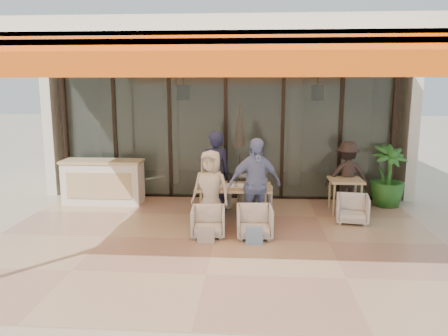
% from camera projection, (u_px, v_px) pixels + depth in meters
% --- Properties ---
extents(ground, '(70.00, 70.00, 0.00)m').
position_uv_depth(ground, '(215.00, 240.00, 7.79)').
color(ground, '#C6B293').
rests_on(ground, ground).
extents(terrace_floor, '(8.00, 6.00, 0.01)m').
position_uv_depth(terrace_floor, '(215.00, 240.00, 7.79)').
color(terrace_floor, tan).
rests_on(terrace_floor, ground).
extents(terrace_structure, '(8.00, 6.00, 3.40)m').
position_uv_depth(terrace_structure, '(213.00, 52.00, 6.94)').
color(terrace_structure, silver).
rests_on(terrace_structure, ground).
extents(glass_storefront, '(8.08, 0.10, 3.20)m').
position_uv_depth(glass_storefront, '(226.00, 133.00, 10.44)').
color(glass_storefront, '#9EADA3').
rests_on(glass_storefront, ground).
extents(interior_block, '(9.05, 3.62, 3.52)m').
position_uv_depth(interior_block, '(231.00, 103.00, 12.60)').
color(interior_block, silver).
rests_on(interior_block, ground).
extents(host_counter, '(1.85, 0.65, 1.04)m').
position_uv_depth(host_counter, '(103.00, 182.00, 10.13)').
color(host_counter, silver).
rests_on(host_counter, ground).
extents(dining_table, '(1.50, 0.90, 0.93)m').
position_uv_depth(dining_table, '(233.00, 189.00, 8.77)').
color(dining_table, tan).
rests_on(dining_table, ground).
extents(chair_far_left, '(0.68, 0.65, 0.60)m').
position_uv_depth(chair_far_left, '(217.00, 195.00, 9.80)').
color(chair_far_left, silver).
rests_on(chair_far_left, ground).
extents(chair_far_right, '(0.77, 0.74, 0.67)m').
position_uv_depth(chair_far_right, '(254.00, 194.00, 9.73)').
color(chair_far_right, silver).
rests_on(chair_far_right, ground).
extents(chair_near_left, '(0.64, 0.60, 0.62)m').
position_uv_depth(chair_near_left, '(208.00, 220.00, 7.93)').
color(chair_near_left, silver).
rests_on(chair_near_left, ground).
extents(chair_near_right, '(0.67, 0.63, 0.65)m').
position_uv_depth(chair_near_right, '(254.00, 220.00, 7.87)').
color(chair_near_right, silver).
rests_on(chair_near_right, ground).
extents(diner_navy, '(0.76, 0.61, 1.80)m').
position_uv_depth(diner_navy, '(215.00, 174.00, 9.20)').
color(diner_navy, '#171A33').
rests_on(diner_navy, ground).
extents(diner_grey, '(0.91, 0.78, 1.64)m').
position_uv_depth(diner_grey, '(255.00, 178.00, 9.15)').
color(diner_grey, '#5D5E62').
rests_on(diner_grey, ground).
extents(diner_cream, '(0.85, 0.67, 1.53)m').
position_uv_depth(diner_cream, '(211.00, 190.00, 8.34)').
color(diner_cream, beige).
rests_on(diner_cream, ground).
extents(diner_periwinkle, '(1.12, 0.76, 1.77)m').
position_uv_depth(diner_periwinkle, '(255.00, 184.00, 8.26)').
color(diner_periwinkle, '#7B8CCD').
rests_on(diner_periwinkle, ground).
extents(tote_bag_cream, '(0.30, 0.10, 0.34)m').
position_uv_depth(tote_bag_cream, '(206.00, 235.00, 7.56)').
color(tote_bag_cream, silver).
rests_on(tote_bag_cream, ground).
extents(tote_bag_blue, '(0.30, 0.10, 0.34)m').
position_uv_depth(tote_bag_blue, '(254.00, 236.00, 7.51)').
color(tote_bag_blue, '#99BFD8').
rests_on(tote_bag_blue, ground).
extents(side_table, '(0.70, 0.70, 0.74)m').
position_uv_depth(side_table, '(346.00, 184.00, 9.41)').
color(side_table, tan).
rests_on(side_table, ground).
extents(side_chair, '(0.70, 0.67, 0.64)m').
position_uv_depth(side_chair, '(352.00, 208.00, 8.73)').
color(side_chair, silver).
rests_on(side_chair, ground).
extents(standing_woman, '(1.04, 0.68, 1.52)m').
position_uv_depth(standing_woman, '(347.00, 175.00, 9.72)').
color(standing_woman, black).
rests_on(standing_woman, ground).
extents(potted_palm, '(0.97, 0.97, 1.41)m').
position_uv_depth(potted_palm, '(388.00, 176.00, 9.87)').
color(potted_palm, '#1E5919').
rests_on(potted_palm, ground).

